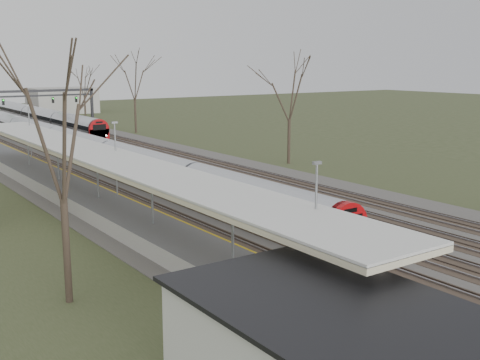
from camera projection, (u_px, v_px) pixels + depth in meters
name	position (u px, v px, depth m)	size (l,w,h in m)	color
track_bed	(107.00, 159.00, 62.53)	(24.00, 160.00, 0.22)	#474442
platform	(80.00, 196.00, 43.14)	(3.50, 69.00, 1.00)	#9E9B93
canopy	(102.00, 157.00, 38.84)	(4.10, 50.00, 3.11)	slate
station_building	(329.00, 358.00, 17.25)	(6.00, 9.00, 3.20)	silver
signal_gantry	(23.00, 98.00, 85.75)	(21.00, 0.59, 6.08)	black
tree_west_near	(60.00, 130.00, 23.84)	(5.00, 5.00, 10.30)	#2D231C
tree_east_far	(290.00, 90.00, 58.40)	(5.00, 5.00, 10.30)	#2D231C
train_near	(58.00, 140.00, 66.40)	(2.62, 90.21, 3.05)	#A6A8B0
train_far	(44.00, 118.00, 92.58)	(2.62, 45.21, 3.05)	#A6A8B0
passenger	(413.00, 306.00, 20.30)	(0.62, 0.41, 1.71)	navy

